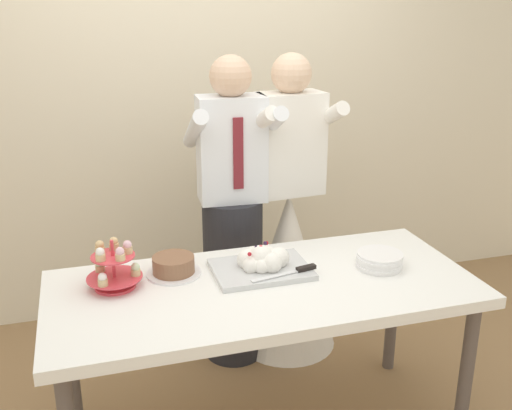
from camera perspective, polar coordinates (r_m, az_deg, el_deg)
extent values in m
cube|color=beige|center=(3.71, -6.11, 11.82)|extent=(5.20, 0.10, 2.90)
cube|color=white|center=(2.55, 0.73, -8.02)|extent=(1.80, 0.80, 0.05)
cylinder|color=#564C47|center=(2.84, 19.42, -15.22)|extent=(0.06, 0.06, 0.72)
cylinder|color=#564C47|center=(2.93, -17.30, -13.81)|extent=(0.06, 0.06, 0.72)
cylinder|color=#564C47|center=(3.29, 12.92, -9.54)|extent=(0.06, 0.06, 0.72)
cylinder|color=#D83F4C|center=(2.57, -13.29, -7.52)|extent=(0.17, 0.17, 0.01)
cylinder|color=#D83F4C|center=(2.53, -13.46, -5.51)|extent=(0.01, 0.01, 0.21)
cylinder|color=#D83F4C|center=(2.55, -13.36, -6.73)|extent=(0.23, 0.23, 0.01)
cylinder|color=#D1B784|center=(2.54, -11.42, -6.31)|extent=(0.04, 0.04, 0.03)
sphere|color=beige|center=(2.53, -11.46, -5.82)|extent=(0.04, 0.04, 0.04)
cylinder|color=#D1B784|center=(2.61, -14.67, -5.88)|extent=(0.04, 0.04, 0.03)
sphere|color=beige|center=(2.60, -14.72, -5.40)|extent=(0.04, 0.04, 0.04)
cylinder|color=#D1B784|center=(2.48, -14.42, -7.18)|extent=(0.04, 0.04, 0.03)
sphere|color=white|center=(2.47, -14.47, -6.68)|extent=(0.04, 0.04, 0.04)
cylinder|color=#D83F4C|center=(2.51, -13.52, -4.78)|extent=(0.18, 0.18, 0.01)
cylinder|color=#D1B784|center=(2.52, -12.16, -4.23)|extent=(0.04, 0.04, 0.03)
sphere|color=#EAB7C6|center=(2.51, -12.20, -3.72)|extent=(0.04, 0.04, 0.04)
cylinder|color=#D1B784|center=(2.57, -13.41, -3.88)|extent=(0.04, 0.04, 0.03)
sphere|color=#D6B27A|center=(2.56, -13.45, -3.38)|extent=(0.04, 0.04, 0.04)
cylinder|color=#D1B784|center=(2.54, -14.68, -4.18)|extent=(0.04, 0.04, 0.03)
sphere|color=#D6B27A|center=(2.54, -14.72, -3.68)|extent=(0.04, 0.04, 0.04)
cylinder|color=#D1B784|center=(2.47, -14.64, -4.86)|extent=(0.04, 0.04, 0.03)
sphere|color=white|center=(2.46, -14.68, -4.36)|extent=(0.04, 0.04, 0.04)
cylinder|color=#D1B784|center=(2.46, -12.84, -4.86)|extent=(0.04, 0.04, 0.03)
sphere|color=#EAB7C6|center=(2.45, -12.88, -4.35)|extent=(0.04, 0.04, 0.04)
cube|color=silver|center=(2.63, 0.48, -6.17)|extent=(0.42, 0.31, 0.02)
sphere|color=white|center=(2.64, 2.17, -5.07)|extent=(0.09, 0.09, 0.09)
sphere|color=white|center=(2.65, 0.85, -4.86)|extent=(0.10, 0.10, 0.10)
sphere|color=white|center=(2.66, -0.18, -4.86)|extent=(0.09, 0.09, 0.09)
sphere|color=white|center=(2.62, -0.84, -5.21)|extent=(0.09, 0.09, 0.09)
sphere|color=white|center=(2.58, -0.49, -5.80)|extent=(0.07, 0.07, 0.07)
sphere|color=white|center=(2.57, 0.56, -5.87)|extent=(0.07, 0.07, 0.07)
sphere|color=white|center=(2.59, 1.49, -5.57)|extent=(0.09, 0.09, 0.09)
sphere|color=white|center=(2.61, 0.49, -5.04)|extent=(0.11, 0.11, 0.11)
sphere|color=#2D1938|center=(2.64, 0.89, -3.66)|extent=(0.02, 0.02, 0.02)
sphere|color=#B21923|center=(2.65, 1.01, -3.66)|extent=(0.02, 0.02, 0.02)
sphere|color=#B21923|center=(2.59, 0.18, -4.20)|extent=(0.02, 0.02, 0.02)
sphere|color=#B21923|center=(2.56, -0.62, -4.72)|extent=(0.02, 0.02, 0.02)
sphere|color=#DB474C|center=(2.59, 0.46, -4.02)|extent=(0.02, 0.02, 0.02)
sphere|color=#DB474C|center=(2.63, 0.26, -4.09)|extent=(0.02, 0.02, 0.02)
sphere|color=#2D1938|center=(2.60, 0.03, -4.10)|extent=(0.02, 0.02, 0.02)
cube|color=silver|center=(2.53, 1.91, -6.82)|extent=(0.23, 0.06, 0.00)
cube|color=black|center=(2.60, 4.81, -6.01)|extent=(0.09, 0.04, 0.02)
cylinder|color=white|center=(2.74, 11.62, -5.72)|extent=(0.20, 0.20, 0.01)
cylinder|color=white|center=(2.73, 11.64, -5.54)|extent=(0.20, 0.20, 0.01)
cylinder|color=white|center=(2.73, 11.72, -5.28)|extent=(0.20, 0.20, 0.01)
cylinder|color=white|center=(2.73, 11.70, -5.06)|extent=(0.20, 0.20, 0.01)
cylinder|color=white|center=(2.72, 11.71, -4.90)|extent=(0.20, 0.20, 0.01)
cylinder|color=white|center=(2.72, 11.79, -4.63)|extent=(0.20, 0.20, 0.01)
cylinder|color=white|center=(2.64, -7.86, -6.46)|extent=(0.24, 0.24, 0.01)
cylinder|color=brown|center=(2.62, -7.90, -5.64)|extent=(0.18, 0.18, 0.07)
cylinder|color=#232328|center=(3.29, -2.18, -7.08)|extent=(0.32, 0.32, 0.92)
cube|color=white|center=(3.04, -2.35, 5.36)|extent=(0.35, 0.22, 0.54)
sphere|color=#D8B293|center=(2.98, -2.45, 12.19)|extent=(0.21, 0.21, 0.21)
cylinder|color=white|center=(2.99, -5.84, 7.17)|extent=(0.11, 0.49, 0.28)
cylinder|color=white|center=(3.06, 1.28, 7.53)|extent=(0.11, 0.49, 0.28)
cube|color=maroon|center=(2.95, -1.71, 4.91)|extent=(0.05, 0.02, 0.36)
cone|color=white|center=(3.40, 3.05, -6.21)|extent=(0.56, 0.56, 0.92)
cube|color=white|center=(3.16, 3.28, 5.86)|extent=(0.36, 0.23, 0.54)
sphere|color=beige|center=(3.10, 3.41, 12.44)|extent=(0.21, 0.21, 0.21)
cylinder|color=white|center=(3.06, -0.12, 7.53)|extent=(0.12, 0.49, 0.28)
cylinder|color=white|center=(3.22, 6.25, 7.98)|extent=(0.12, 0.49, 0.28)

